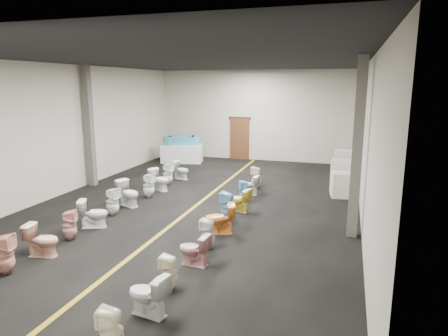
{
  "coord_description": "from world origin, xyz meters",
  "views": [
    {
      "loc": [
        4.51,
        -11.72,
        3.83
      ],
      "look_at": [
        0.53,
        1.0,
        1.01
      ],
      "focal_mm": 32.0,
      "sensor_mm": 36.0,
      "label": 1
    }
  ],
  "objects_px": {
    "toilet_left_5": "(112,202)",
    "toilet_right_4": "(208,234)",
    "toilet_left_2": "(42,240)",
    "toilet_right_7": "(239,200)",
    "display_table": "(182,153)",
    "toilet_left_6": "(129,193)",
    "toilet_left_8": "(160,180)",
    "toilet_right_6": "(228,207)",
    "toilet_right_5": "(220,219)",
    "appliance_crate_d": "(344,162)",
    "toilet_right_0": "(111,332)",
    "appliance_crate_a": "(341,185)",
    "toilet_left_7": "(149,185)",
    "toilet_left_10": "(181,170)",
    "bathtub": "(182,141)",
    "toilet_right_3": "(194,249)",
    "appliance_crate_c": "(343,170)",
    "toilet_right_10": "(256,177)",
    "toilet_right_8": "(244,191)",
    "toilet_left_1": "(4,255)",
    "appliance_crate_b": "(342,175)",
    "toilet_left_3": "(69,225)",
    "toilet_right_2": "(169,273)",
    "toilet_right_1": "(148,294)",
    "toilet_left_4": "(94,213)",
    "toilet_right_9": "(249,185)"
  },
  "relations": [
    {
      "from": "toilet_right_3",
      "to": "appliance_crate_c",
      "type": "bearing_deg",
      "value": 168.64
    },
    {
      "from": "display_table",
      "to": "appliance_crate_b",
      "type": "distance_m",
      "value": 8.29
    },
    {
      "from": "appliance_crate_a",
      "to": "toilet_right_1",
      "type": "bearing_deg",
      "value": -109.05
    },
    {
      "from": "toilet_right_3",
      "to": "toilet_left_1",
      "type": "bearing_deg",
      "value": -59.94
    },
    {
      "from": "toilet_left_7",
      "to": "toilet_left_10",
      "type": "bearing_deg",
      "value": 3.0
    },
    {
      "from": "appliance_crate_a",
      "to": "toilet_left_10",
      "type": "xyz_separation_m",
      "value": [
        -6.31,
        0.75,
        -0.06
      ]
    },
    {
      "from": "bathtub",
      "to": "toilet_left_5",
      "type": "distance_m",
      "value": 8.3
    },
    {
      "from": "toilet_right_5",
      "to": "toilet_right_6",
      "type": "height_order",
      "value": "toilet_right_6"
    },
    {
      "from": "toilet_right_2",
      "to": "toilet_right_6",
      "type": "relative_size",
      "value": 0.8
    },
    {
      "from": "bathtub",
      "to": "toilet_right_5",
      "type": "distance_m",
      "value": 9.87
    },
    {
      "from": "toilet_left_6",
      "to": "toilet_left_10",
      "type": "distance_m",
      "value": 3.88
    },
    {
      "from": "toilet_right_2",
      "to": "toilet_right_3",
      "type": "xyz_separation_m",
      "value": [
        0.06,
        1.11,
        0.01
      ]
    },
    {
      "from": "toilet_right_4",
      "to": "toilet_right_8",
      "type": "bearing_deg",
      "value": -176.06
    },
    {
      "from": "toilet_left_5",
      "to": "toilet_right_4",
      "type": "height_order",
      "value": "toilet_left_5"
    },
    {
      "from": "appliance_crate_d",
      "to": "toilet_right_8",
      "type": "relative_size",
      "value": 1.4
    },
    {
      "from": "toilet_left_8",
      "to": "toilet_right_7",
      "type": "height_order",
      "value": "toilet_left_8"
    },
    {
      "from": "toilet_left_2",
      "to": "toilet_right_3",
      "type": "xyz_separation_m",
      "value": [
        3.44,
        0.59,
        -0.02
      ]
    },
    {
      "from": "bathtub",
      "to": "toilet_left_6",
      "type": "height_order",
      "value": "bathtub"
    },
    {
      "from": "display_table",
      "to": "toilet_left_2",
      "type": "distance_m",
      "value": 11.23
    },
    {
      "from": "toilet_left_10",
      "to": "toilet_right_2",
      "type": "relative_size",
      "value": 1.08
    },
    {
      "from": "toilet_left_1",
      "to": "toilet_right_7",
      "type": "relative_size",
      "value": 1.18
    },
    {
      "from": "toilet_right_3",
      "to": "toilet_right_5",
      "type": "bearing_deg",
      "value": -172.25
    },
    {
      "from": "toilet_left_5",
      "to": "toilet_right_9",
      "type": "bearing_deg",
      "value": -35.44
    },
    {
      "from": "toilet_left_6",
      "to": "toilet_right_5",
      "type": "xyz_separation_m",
      "value": [
        3.51,
        -1.4,
        -0.02
      ]
    },
    {
      "from": "toilet_left_5",
      "to": "toilet_right_10",
      "type": "xyz_separation_m",
      "value": [
        3.35,
        4.38,
        -0.02
      ]
    },
    {
      "from": "toilet_left_7",
      "to": "toilet_left_10",
      "type": "distance_m",
      "value": 2.82
    },
    {
      "from": "appliance_crate_d",
      "to": "toilet_left_4",
      "type": "height_order",
      "value": "appliance_crate_d"
    },
    {
      "from": "toilet_right_5",
      "to": "toilet_right_8",
      "type": "relative_size",
      "value": 1.09
    },
    {
      "from": "display_table",
      "to": "toilet_left_6",
      "type": "relative_size",
      "value": 2.37
    },
    {
      "from": "appliance_crate_d",
      "to": "toilet_right_0",
      "type": "bearing_deg",
      "value": -102.41
    },
    {
      "from": "toilet_left_8",
      "to": "toilet_right_6",
      "type": "distance_m",
      "value": 4.15
    },
    {
      "from": "toilet_right_5",
      "to": "display_table",
      "type": "bearing_deg",
      "value": -170.51
    },
    {
      "from": "toilet_right_1",
      "to": "toilet_left_5",
      "type": "bearing_deg",
      "value": -132.23
    },
    {
      "from": "bathtub",
      "to": "appliance_crate_b",
      "type": "bearing_deg",
      "value": -41.69
    },
    {
      "from": "toilet_left_2",
      "to": "toilet_right_0",
      "type": "bearing_deg",
      "value": -137.13
    },
    {
      "from": "appliance_crate_a",
      "to": "toilet_left_8",
      "type": "bearing_deg",
      "value": -170.07
    },
    {
      "from": "appliance_crate_a",
      "to": "toilet_right_10",
      "type": "bearing_deg",
      "value": 174.42
    },
    {
      "from": "appliance_crate_d",
      "to": "appliance_crate_a",
      "type": "bearing_deg",
      "value": -90.0
    },
    {
      "from": "toilet_left_5",
      "to": "toilet_right_3",
      "type": "height_order",
      "value": "toilet_left_5"
    },
    {
      "from": "toilet_right_8",
      "to": "toilet_left_3",
      "type": "bearing_deg",
      "value": -61.18
    },
    {
      "from": "appliance_crate_c",
      "to": "toilet_left_5",
      "type": "xyz_separation_m",
      "value": [
        -6.41,
        -6.62,
        0.01
      ]
    },
    {
      "from": "bathtub",
      "to": "toilet_right_10",
      "type": "distance_m",
      "value": 6.02
    },
    {
      "from": "appliance_crate_a",
      "to": "toilet_right_3",
      "type": "xyz_separation_m",
      "value": [
        -2.88,
        -6.46,
        -0.07
      ]
    },
    {
      "from": "toilet_left_3",
      "to": "toilet_left_7",
      "type": "xyz_separation_m",
      "value": [
        0.07,
        4.01,
        0.04
      ]
    },
    {
      "from": "appliance_crate_b",
      "to": "toilet_right_5",
      "type": "distance_m",
      "value": 6.27
    },
    {
      "from": "toilet_left_5",
      "to": "toilet_left_6",
      "type": "relative_size",
      "value": 1.01
    },
    {
      "from": "toilet_left_2",
      "to": "toilet_right_7",
      "type": "height_order",
      "value": "toilet_left_2"
    },
    {
      "from": "appliance_crate_b",
      "to": "appliance_crate_c",
      "type": "relative_size",
      "value": 1.34
    },
    {
      "from": "toilet_left_6",
      "to": "toilet_left_8",
      "type": "relative_size",
      "value": 1.04
    },
    {
      "from": "display_table",
      "to": "toilet_right_1",
      "type": "relative_size",
      "value": 2.62
    }
  ]
}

